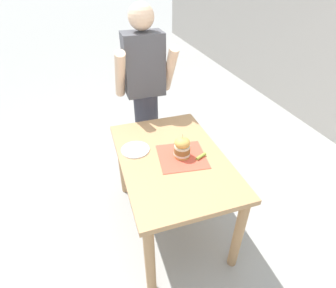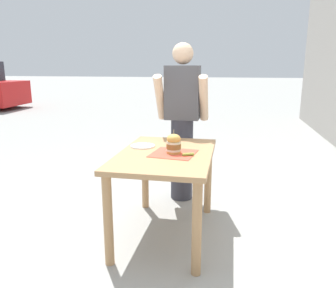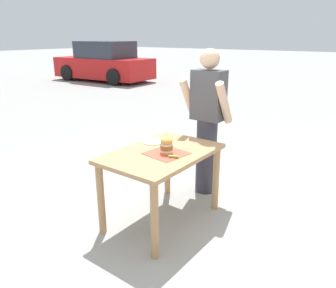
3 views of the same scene
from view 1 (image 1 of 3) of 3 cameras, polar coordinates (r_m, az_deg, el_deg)
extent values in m
plane|color=#9E9E99|center=(2.50, 0.74, -16.46)|extent=(80.00, 80.00, 0.00)
cube|color=tan|center=(1.98, 0.89, -3.24)|extent=(0.77, 1.17, 0.04)
cylinder|color=tan|center=(1.87, -3.95, -24.08)|extent=(0.07, 0.07, 0.71)
cylinder|color=tan|center=(2.04, 15.03, -18.52)|extent=(0.07, 0.07, 0.71)
cylinder|color=tan|center=(2.56, -9.91, -4.23)|extent=(0.07, 0.07, 0.71)
cylinder|color=tan|center=(2.69, 3.83, -1.57)|extent=(0.07, 0.07, 0.71)
cube|color=#D64C38|center=(1.97, 3.04, -2.72)|extent=(0.39, 0.39, 0.00)
cylinder|color=gold|center=(1.97, 3.03, -2.38)|extent=(0.12, 0.12, 0.02)
cylinder|color=beige|center=(1.95, 3.05, -1.95)|extent=(0.12, 0.12, 0.02)
cylinder|color=brown|center=(1.94, 3.07, -1.23)|extent=(0.12, 0.12, 0.04)
cylinder|color=beige|center=(1.92, 3.10, -0.50)|extent=(0.12, 0.12, 0.02)
ellipsoid|color=gold|center=(1.90, 3.13, 0.28)|extent=(0.12, 0.12, 0.08)
cylinder|color=#D1B77F|center=(1.87, 3.18, 1.49)|extent=(0.00, 0.00, 0.05)
cylinder|color=#8EA83D|center=(1.96, 7.19, -2.67)|extent=(0.09, 0.06, 0.02)
cylinder|color=white|center=(2.04, -7.13, -1.22)|extent=(0.22, 0.22, 0.01)
cylinder|color=silver|center=(2.04, -7.56, -1.07)|extent=(0.04, 0.17, 0.01)
cylinder|color=silver|center=(2.04, -6.74, -0.92)|extent=(0.03, 0.17, 0.01)
cylinder|color=#33333D|center=(2.81, -4.52, 2.58)|extent=(0.24, 0.24, 0.90)
cube|color=#4C4C51|center=(2.50, -5.32, 16.84)|extent=(0.36, 0.22, 0.56)
sphere|color=beige|center=(2.40, -5.88, 25.93)|extent=(0.22, 0.22, 0.22)
cylinder|color=beige|center=(2.42, -10.38, 14.57)|extent=(0.09, 0.34, 0.50)
cylinder|color=beige|center=(2.52, 0.38, 15.92)|extent=(0.09, 0.34, 0.50)
camera|label=2|loc=(1.61, 103.90, -31.68)|focal=35.00mm
camera|label=3|loc=(2.51, 90.52, -4.30)|focal=35.00mm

